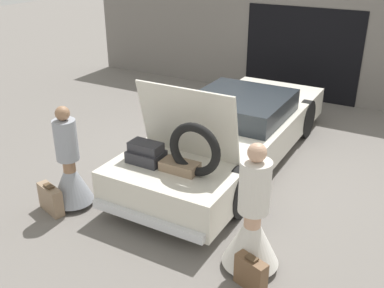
{
  "coord_description": "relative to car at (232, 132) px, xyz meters",
  "views": [
    {
      "loc": [
        2.96,
        -6.71,
        3.67
      ],
      "look_at": [
        0.0,
        -1.46,
        0.88
      ],
      "focal_mm": 42.0,
      "sensor_mm": 36.0,
      "label": 1
    }
  ],
  "objects": [
    {
      "name": "ground_plane",
      "position": [
        -0.0,
        0.01,
        -0.54
      ],
      "size": [
        40.0,
        40.0,
        0.0
      ],
      "primitive_type": "plane",
      "color": "slate"
    },
    {
      "name": "garage_wall_back",
      "position": [
        -0.0,
        3.98,
        0.85
      ],
      "size": [
        12.0,
        0.14,
        2.8
      ],
      "color": "slate",
      "rests_on": "ground_plane"
    },
    {
      "name": "car",
      "position": [
        0.0,
        0.0,
        0.0
      ],
      "size": [
        1.87,
        5.41,
        1.82
      ],
      "color": "silver",
      "rests_on": "ground_plane"
    },
    {
      "name": "person_left",
      "position": [
        -1.43,
        -2.55,
        0.02
      ],
      "size": [
        0.62,
        0.62,
        1.57
      ],
      "rotation": [
        0.0,
        0.0,
        -1.58
      ],
      "color": "#997051",
      "rests_on": "ground_plane"
    },
    {
      "name": "person_right",
      "position": [
        1.43,
        -2.55,
        0.05
      ],
      "size": [
        0.69,
        0.69,
        1.66
      ],
      "rotation": [
        0.0,
        0.0,
        1.54
      ],
      "color": "tan",
      "rests_on": "ground_plane"
    },
    {
      "name": "suitcase_beside_left_person",
      "position": [
        -1.57,
        -2.85,
        -0.33
      ],
      "size": [
        0.51,
        0.29,
        0.44
      ],
      "color": "#8C7259",
      "rests_on": "ground_plane"
    },
    {
      "name": "suitcase_beside_right_person",
      "position": [
        1.57,
        -2.88,
        -0.34
      ],
      "size": [
        0.42,
        0.26,
        0.42
      ],
      "color": "brown",
      "rests_on": "ground_plane"
    }
  ]
}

